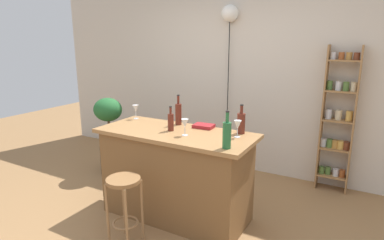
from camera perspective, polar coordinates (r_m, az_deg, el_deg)
ground at (r=3.44m, az=-5.52°, el=-18.44°), size 12.00×12.00×0.00m
back_wall at (r=4.65m, az=8.06°, el=8.45°), size 6.40×0.10×2.80m
kitchen_counter at (r=3.44m, az=-2.82°, el=-9.49°), size 1.62×0.69×0.94m
bar_stool at (r=3.05m, az=-11.85°, el=-12.97°), size 0.31×0.31×0.64m
spice_shelf at (r=4.27m, az=24.26°, el=-0.07°), size 0.37×0.18×1.78m
plant_stool at (r=4.75m, az=-14.06°, el=-6.75°), size 0.29×0.29×0.38m
potted_plant at (r=4.57m, az=-14.52°, el=0.51°), size 0.40×0.36×0.69m
bottle_wine_red at (r=3.22m, az=8.63°, el=-0.45°), size 0.08×0.08×0.29m
bottle_olive_oil at (r=3.29m, az=-3.76°, el=-0.27°), size 0.06×0.06×0.25m
bottle_sauce_amber at (r=3.51m, az=-2.41°, el=1.17°), size 0.07×0.07×0.33m
bottle_vinegar at (r=2.76m, az=6.15°, el=-2.52°), size 0.07×0.07×0.33m
wine_glass_left at (r=3.82m, az=-9.90°, el=1.92°), size 0.07×0.07×0.16m
wine_glass_center at (r=3.11m, az=-1.26°, el=-0.66°), size 0.07×0.07×0.16m
wine_glass_right at (r=3.08m, az=8.03°, el=-0.93°), size 0.07×0.07×0.16m
cookbook at (r=3.41m, az=2.07°, el=-1.07°), size 0.22×0.16×0.03m
pendant_globe_light at (r=4.57m, az=6.69°, el=17.83°), size 0.23×0.23×2.29m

